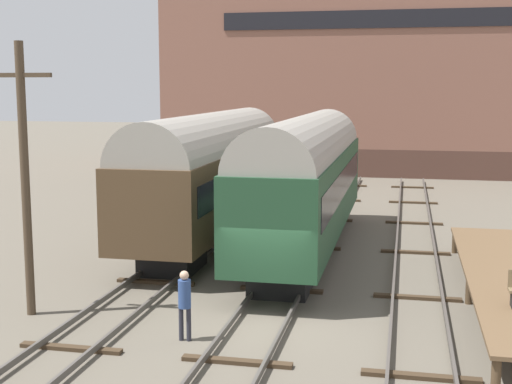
# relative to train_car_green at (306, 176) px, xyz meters

# --- Properties ---
(ground_plane) EXTENTS (200.00, 200.00, 0.00)m
(ground_plane) POSITION_rel_train_car_green_xyz_m (0.00, -8.18, -3.00)
(ground_plane) COLOR #60594C
(track_left) EXTENTS (2.60, 60.00, 0.26)m
(track_left) POSITION_rel_train_car_green_xyz_m (-4.14, -8.18, -2.85)
(track_left) COLOR #4C4742
(track_left) RESTS_ON ground
(track_middle) EXTENTS (2.60, 60.00, 0.26)m
(track_middle) POSITION_rel_train_car_green_xyz_m (0.00, -8.18, -2.85)
(track_middle) COLOR #4C4742
(track_middle) RESTS_ON ground
(track_right) EXTENTS (2.60, 60.00, 0.26)m
(track_right) POSITION_rel_train_car_green_xyz_m (4.14, -8.18, -2.85)
(track_right) COLOR #4C4742
(track_right) RESTS_ON ground
(train_car_green) EXTENTS (2.91, 15.66, 5.25)m
(train_car_green) POSITION_rel_train_car_green_xyz_m (0.00, 0.00, 0.00)
(train_car_green) COLOR black
(train_car_green) RESTS_ON ground
(train_car_brown) EXTENTS (3.10, 15.27, 5.27)m
(train_car_brown) POSITION_rel_train_car_green_xyz_m (-4.14, 1.51, -0.02)
(train_car_brown) COLOR black
(train_car_brown) RESTS_ON ground
(person_worker) EXTENTS (0.32, 0.32, 1.80)m
(person_worker) POSITION_rel_train_car_green_xyz_m (-1.63, -9.98, -1.90)
(person_worker) COLOR #282833
(person_worker) RESTS_ON ground
(utility_pole) EXTENTS (1.80, 0.24, 7.53)m
(utility_pole) POSITION_rel_train_car_green_xyz_m (-6.48, -8.86, 0.93)
(utility_pole) COLOR #473828
(utility_pole) RESTS_ON ground
(warehouse_building) EXTENTS (32.62, 11.55, 19.66)m
(warehouse_building) POSITION_rel_train_car_green_xyz_m (2.25, 29.22, 6.84)
(warehouse_building) COLOR #4F342A
(warehouse_building) RESTS_ON ground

